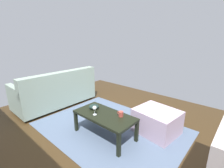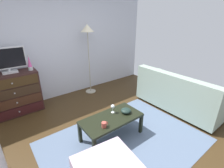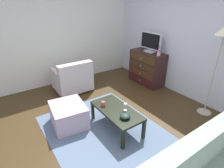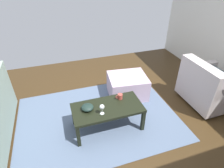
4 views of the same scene
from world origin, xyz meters
name	(u,v)px [view 3 (image 3 of 4)]	position (x,y,z in m)	size (l,w,h in m)	color
ground_plane	(111,126)	(0.00, 0.00, -0.03)	(5.59, 4.98, 0.05)	#3C2A15
wall_accent_rear	(193,42)	(0.00, 2.25, 1.32)	(5.59, 0.12, 2.64)	silver
wall_plain_left	(57,36)	(-2.55, 0.00, 1.32)	(0.12, 4.98, 2.64)	silver
area_rug	(109,135)	(0.20, -0.20, 0.00)	(2.60, 1.90, 0.01)	slate
dresser	(147,68)	(-1.06, 1.94, 0.46)	(1.02, 0.49, 0.92)	#341D1A
tv	(151,42)	(-1.02, 1.96, 1.19)	(0.68, 0.18, 0.52)	silver
lava_lamp	(159,50)	(-0.65, 1.89, 1.06)	(0.09, 0.09, 0.33)	#B7B7BC
coffee_table	(116,112)	(0.10, 0.04, 0.35)	(1.04, 0.51, 0.40)	black
wine_glass	(125,105)	(0.21, 0.16, 0.52)	(0.07, 0.07, 0.16)	silver
mug	(103,104)	(-0.14, -0.09, 0.45)	(0.11, 0.08, 0.08)	#AA453B
bowl_decorative	(125,116)	(0.39, 0.01, 0.44)	(0.18, 0.18, 0.08)	#1A2B26
armchair	(72,79)	(-1.79, 0.00, 0.34)	(0.80, 0.87, 0.82)	#332319
ottoman	(69,115)	(-0.50, -0.64, 0.21)	(0.70, 0.60, 0.42)	#BBA1B9
standing_lamp	(223,40)	(0.77, 1.89, 1.55)	(0.32, 0.32, 1.81)	#A59E8C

